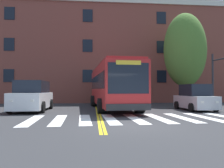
# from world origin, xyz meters

# --- Properties ---
(ground_plane) EXTENTS (120.00, 120.00, 0.00)m
(ground_plane) POSITION_xyz_m (0.00, 0.00, 0.00)
(ground_plane) COLOR #303033
(crosswalk) EXTENTS (11.09, 4.59, 0.01)m
(crosswalk) POSITION_xyz_m (0.47, 2.15, 0.00)
(crosswalk) COLOR white
(crosswalk) RESTS_ON ground
(lane_line_yellow_inner) EXTENTS (0.12, 36.00, 0.01)m
(lane_line_yellow_inner) POSITION_xyz_m (-1.44, 16.15, 0.00)
(lane_line_yellow_inner) COLOR gold
(lane_line_yellow_inner) RESTS_ON ground
(lane_line_yellow_outer) EXTENTS (0.12, 36.00, 0.01)m
(lane_line_yellow_outer) POSITION_xyz_m (-1.28, 16.15, 0.00)
(lane_line_yellow_outer) COLOR gold
(lane_line_yellow_outer) RESTS_ON ground
(city_bus) EXTENTS (3.55, 11.22, 3.38)m
(city_bus) POSITION_xyz_m (-0.16, 8.17, 1.82)
(city_bus) COLOR #B22323
(city_bus) RESTS_ON ground
(car_white_near_lane) EXTENTS (2.35, 5.06, 2.13)m
(car_white_near_lane) POSITION_xyz_m (-5.98, 6.80, 1.02)
(car_white_near_lane) COLOR white
(car_white_near_lane) RESTS_ON ground
(car_silver_far_lane) EXTENTS (2.09, 3.86, 1.90)m
(car_silver_far_lane) POSITION_xyz_m (5.76, 6.33, 0.87)
(car_silver_far_lane) COLOR #B7BABF
(car_silver_far_lane) RESTS_ON ground
(car_teal_behind_bus) EXTENTS (2.35, 4.60, 1.91)m
(car_teal_behind_bus) POSITION_xyz_m (-1.08, 18.85, 0.86)
(car_teal_behind_bus) COLOR #236B70
(car_teal_behind_bus) RESTS_ON ground
(traffic_light_near_corner) EXTENTS (0.52, 2.74, 4.52)m
(traffic_light_near_corner) POSITION_xyz_m (8.44, 7.16, 2.91)
(traffic_light_near_corner) COLOR #28282D
(traffic_light_near_corner) RESTS_ON ground
(street_tree_curbside_large) EXTENTS (4.62, 4.30, 9.04)m
(street_tree_curbside_large) POSITION_xyz_m (7.29, 11.51, 5.38)
(street_tree_curbside_large) COLOR brown
(street_tree_curbside_large) RESTS_ON ground
(building_facade) EXTENTS (42.30, 8.19, 12.11)m
(building_facade) POSITION_xyz_m (-2.31, 19.30, 6.06)
(building_facade) COLOR brown
(building_facade) RESTS_ON ground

